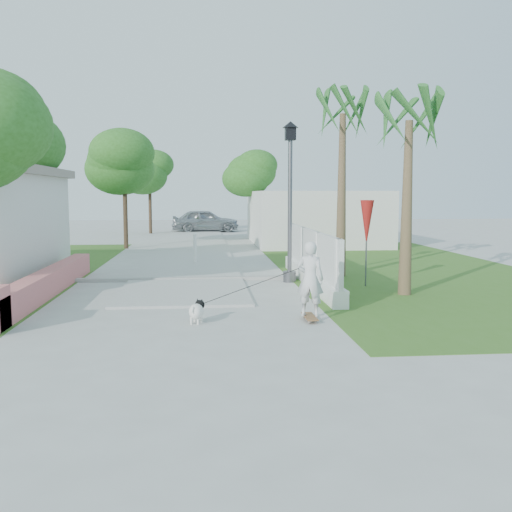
{
  "coord_description": "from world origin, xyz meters",
  "views": [
    {
      "loc": [
        0.5,
        -10.2,
        2.46
      ],
      "look_at": [
        1.65,
        2.22,
        1.1
      ],
      "focal_mm": 40.0,
      "sensor_mm": 36.0,
      "label": 1
    }
  ],
  "objects": [
    {
      "name": "tree_path_far",
      "position": [
        -2.78,
        25.98,
        3.82
      ],
      "size": [
        3.2,
        3.2,
        5.17
      ],
      "color": "#4C3826",
      "rests_on": "ground"
    },
    {
      "name": "palm_far",
      "position": [
        4.6,
        6.5,
        4.48
      ],
      "size": [
        1.8,
        1.8,
        5.3
      ],
      "color": "brown",
      "rests_on": "ground"
    },
    {
      "name": "street_lamp",
      "position": [
        2.9,
        5.5,
        2.43
      ],
      "size": [
        0.44,
        0.44,
        4.44
      ],
      "color": "#59595E",
      "rests_on": "ground"
    },
    {
      "name": "tree_left_mid",
      "position": [
        -5.48,
        8.48,
        3.5
      ],
      "size": [
        3.2,
        3.2,
        4.85
      ],
      "color": "#4C3826",
      "rests_on": "ground"
    },
    {
      "name": "tree_path_left",
      "position": [
        -2.98,
        15.98,
        3.82
      ],
      "size": [
        3.4,
        3.4,
        5.23
      ],
      "color": "#4C3826",
      "rests_on": "ground"
    },
    {
      "name": "curb",
      "position": [
        0.0,
        6.0,
        0.05
      ],
      "size": [
        6.5,
        0.25,
        0.1
      ],
      "primitive_type": "cube",
      "color": "#999993",
      "rests_on": "ground"
    },
    {
      "name": "tree_path_right",
      "position": [
        3.22,
        19.98,
        3.49
      ],
      "size": [
        3.0,
        3.0,
        4.79
      ],
      "color": "#4C3826",
      "rests_on": "ground"
    },
    {
      "name": "patio_umbrella",
      "position": [
        4.8,
        4.5,
        1.69
      ],
      "size": [
        0.36,
        0.36,
        2.3
      ],
      "color": "#59595E",
      "rests_on": "ground"
    },
    {
      "name": "palm_near",
      "position": [
        5.4,
        3.2,
        3.95
      ],
      "size": [
        1.8,
        1.8,
        4.7
      ],
      "color": "brown",
      "rests_on": "ground"
    },
    {
      "name": "path_strip",
      "position": [
        0.0,
        20.0,
        0.03
      ],
      "size": [
        3.2,
        36.0,
        0.06
      ],
      "primitive_type": "cube",
      "color": "#B7B7B2",
      "rests_on": "ground"
    },
    {
      "name": "parked_car",
      "position": [
        0.63,
        27.19,
        0.74
      ],
      "size": [
        4.48,
        2.1,
        1.48
      ],
      "primitive_type": "imported",
      "rotation": [
        0.0,
        0.0,
        1.65
      ],
      "color": "#B3B7BB",
      "rests_on": "ground"
    },
    {
      "name": "ground",
      "position": [
        0.0,
        0.0,
        0.0
      ],
      "size": [
        90.0,
        90.0,
        0.0
      ],
      "primitive_type": "plane",
      "color": "#B7B7B2",
      "rests_on": "ground"
    },
    {
      "name": "lattice_fence",
      "position": [
        3.4,
        5.0,
        0.54
      ],
      "size": [
        0.35,
        7.0,
        1.5
      ],
      "color": "white",
      "rests_on": "ground"
    },
    {
      "name": "building_right",
      "position": [
        6.0,
        18.0,
        1.3
      ],
      "size": [
        6.0,
        8.0,
        2.6
      ],
      "primitive_type": "cube",
      "color": "silver",
      "rests_on": "ground"
    },
    {
      "name": "grass_right",
      "position": [
        7.0,
        8.0,
        0.01
      ],
      "size": [
        8.0,
        20.0,
        0.01
      ],
      "primitive_type": "cube",
      "color": "#3C6720",
      "rests_on": "ground"
    },
    {
      "name": "bollard",
      "position": [
        0.2,
        10.0,
        0.58
      ],
      "size": [
        0.14,
        0.14,
        1.09
      ],
      "color": "white",
      "rests_on": "ground"
    },
    {
      "name": "pink_wall",
      "position": [
        -3.3,
        3.55,
        0.31
      ],
      "size": [
        0.45,
        8.2,
        0.8
      ],
      "color": "#D56F6D",
      "rests_on": "ground"
    },
    {
      "name": "skateboarder",
      "position": [
        2.02,
        0.63,
        0.75
      ],
      "size": [
        2.51,
        0.79,
        1.55
      ],
      "rotation": [
        0.0,
        0.0,
        2.75
      ],
      "color": "brown",
      "rests_on": "ground"
    },
    {
      "name": "dog",
      "position": [
        0.36,
        0.59,
        0.24
      ],
      "size": [
        0.41,
        0.62,
        0.44
      ],
      "rotation": [
        0.0,
        0.0,
        -0.3
      ],
      "color": "white",
      "rests_on": "ground"
    }
  ]
}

